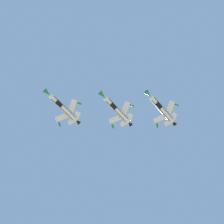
% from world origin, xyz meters
% --- Properties ---
extents(fighter_jet_lead, '(15.95, 9.40, 5.39)m').
position_xyz_m(fighter_jet_lead, '(17.47, 44.87, 87.50)').
color(fighter_jet_lead, silver).
extents(fighter_jet_left_wing, '(15.95, 9.55, 5.29)m').
position_xyz_m(fighter_jet_left_wing, '(31.33, 34.22, 88.43)').
color(fighter_jet_left_wing, silver).
extents(fighter_jet_right_wing, '(15.95, 9.74, 5.15)m').
position_xyz_m(fighter_jet_right_wing, '(41.71, 23.90, 87.48)').
color(fighter_jet_right_wing, silver).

